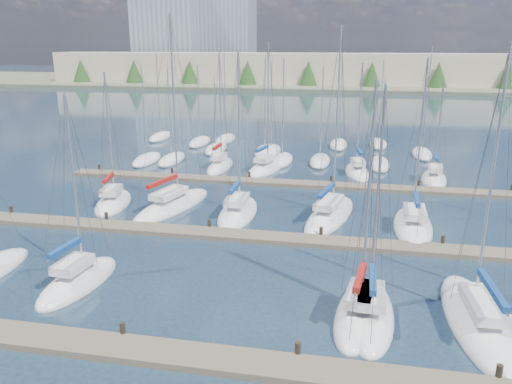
% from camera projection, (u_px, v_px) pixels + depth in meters
% --- Properties ---
extents(ground, '(400.00, 400.00, 0.00)m').
position_uv_depth(ground, '(314.00, 132.00, 75.73)').
color(ground, '#243749').
rests_on(ground, ground).
extents(dock_near, '(44.00, 1.93, 1.10)m').
position_uv_depth(dock_near, '(202.00, 358.00, 21.20)').
color(dock_near, '#6B5E4C').
rests_on(dock_near, ground).
extents(dock_mid, '(44.00, 1.93, 1.10)m').
position_uv_depth(dock_mid, '(262.00, 237.00, 34.36)').
color(dock_mid, '#6B5E4C').
rests_on(dock_mid, ground).
extents(dock_far, '(44.00, 1.93, 1.10)m').
position_uv_depth(dock_far, '(288.00, 183.00, 47.51)').
color(dock_far, '#6B5E4C').
rests_on(dock_far, ground).
extents(sailboat_n, '(2.22, 7.16, 13.08)m').
position_uv_depth(sailboat_n, '(220.00, 166.00, 53.92)').
color(sailboat_n, white).
rests_on(sailboat_n, ground).
extents(sailboat_q, '(3.10, 6.95, 10.13)m').
position_uv_depth(sailboat_q, '(434.00, 179.00, 48.86)').
color(sailboat_q, white).
rests_on(sailboat_q, ground).
extents(sailboat_k, '(4.81, 10.36, 14.96)m').
position_uv_depth(sailboat_k, '(330.00, 215.00, 38.69)').
color(sailboat_k, white).
rests_on(sailboat_k, ground).
extents(sailboat_h, '(3.90, 7.08, 11.56)m').
position_uv_depth(sailboat_h, '(113.00, 203.00, 41.68)').
color(sailboat_h, white).
rests_on(sailboat_h, ground).
extents(sailboat_e, '(2.52, 7.44, 11.99)m').
position_uv_depth(sailboat_e, '(370.00, 314.00, 24.61)').
color(sailboat_e, white).
rests_on(sailboat_e, ground).
extents(sailboat_f, '(3.28, 9.97, 13.88)m').
position_uv_depth(sailboat_f, '(478.00, 321.00, 23.97)').
color(sailboat_f, white).
rests_on(sailboat_f, ground).
extents(sailboat_j, '(2.86, 7.89, 13.26)m').
position_uv_depth(sailboat_j, '(238.00, 212.00, 39.29)').
color(sailboat_j, white).
rests_on(sailboat_j, ground).
extents(sailboat_i, '(5.18, 10.33, 15.94)m').
position_uv_depth(sailboat_i, '(173.00, 205.00, 41.02)').
color(sailboat_i, white).
rests_on(sailboat_i, ground).
extents(sailboat_o, '(4.19, 7.73, 13.82)m').
position_uv_depth(sailboat_o, '(265.00, 169.00, 52.88)').
color(sailboat_o, white).
rests_on(sailboat_o, ground).
extents(sailboat_l, '(3.16, 8.57, 12.80)m').
position_uv_depth(sailboat_l, '(413.00, 225.00, 36.50)').
color(sailboat_l, white).
rests_on(sailboat_l, ground).
extents(sailboat_c, '(3.06, 6.80, 11.36)m').
position_uv_depth(sailboat_c, '(78.00, 281.00, 27.95)').
color(sailboat_c, white).
rests_on(sailboat_c, ground).
extents(sailboat_p, '(3.19, 7.07, 11.86)m').
position_uv_depth(sailboat_p, '(357.00, 172.00, 51.46)').
color(sailboat_p, white).
rests_on(sailboat_p, ground).
extents(sailboat_d, '(3.25, 7.57, 12.21)m').
position_uv_depth(sailboat_d, '(360.00, 312.00, 24.73)').
color(sailboat_d, white).
rests_on(sailboat_d, ground).
extents(distant_boats, '(36.93, 20.75, 13.30)m').
position_uv_depth(distant_boats, '(268.00, 151.00, 61.20)').
color(distant_boats, '#9EA0A5').
rests_on(distant_boats, ground).
extents(shoreline, '(400.00, 60.00, 38.00)m').
position_uv_depth(shoreline, '(297.00, 61.00, 160.41)').
color(shoreline, '#666B51').
rests_on(shoreline, ground).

